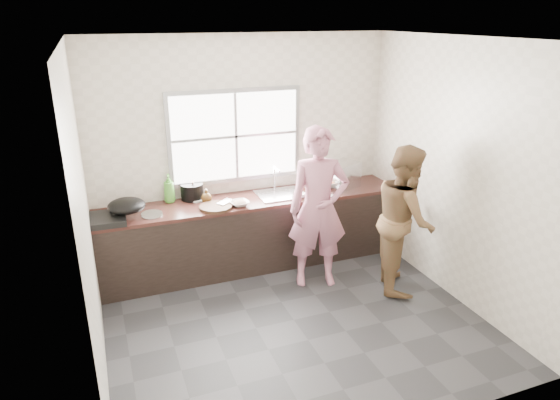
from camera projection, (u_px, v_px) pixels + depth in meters
name	position (u px, v px, depth m)	size (l,w,h in m)	color
floor	(294.00, 320.00, 5.02)	(3.60, 3.20, 0.01)	#2B2B2E
ceiling	(297.00, 38.00, 4.07)	(3.60, 3.20, 0.01)	silver
wall_back	(244.00, 151.00, 5.95)	(3.60, 0.01, 2.70)	beige
wall_left	(85.00, 221.00, 3.94)	(0.01, 3.20, 2.70)	beige
wall_right	(456.00, 173.00, 5.15)	(0.01, 3.20, 2.70)	beige
wall_front	(393.00, 274.00, 3.14)	(3.60, 0.01, 2.70)	beige
cabinet	(253.00, 233.00, 6.00)	(3.60, 0.62, 0.82)	black
countertop	(253.00, 200.00, 5.85)	(3.60, 0.64, 0.04)	#361B16
sink	(280.00, 194.00, 5.96)	(0.55, 0.45, 0.02)	silver
faucet	(275.00, 178.00, 6.09)	(0.02, 0.02, 0.30)	silver
window_frame	(235.00, 136.00, 5.83)	(1.60, 0.05, 1.10)	#9EA0A5
window_glazing	(236.00, 136.00, 5.81)	(1.50, 0.01, 1.00)	white
woman	(318.00, 213.00, 5.46)	(0.62, 0.40, 1.69)	#BC7088
person_side	(404.00, 218.00, 5.40)	(0.79, 0.62, 1.62)	brown
cutting_board	(216.00, 207.00, 5.53)	(0.36, 0.36, 0.04)	#301E12
cleaver	(225.00, 202.00, 5.63)	(0.20, 0.10, 0.01)	#B3B6BA
bowl_mince	(240.00, 203.00, 5.62)	(0.21, 0.21, 0.05)	silver
bowl_crabs	(315.00, 189.00, 6.07)	(0.19, 0.19, 0.06)	white
bowl_held	(299.00, 195.00, 5.87)	(0.21, 0.21, 0.07)	silver
black_pot	(192.00, 192.00, 5.79)	(0.26, 0.26, 0.19)	black
plate_food	(196.00, 199.00, 5.82)	(0.24, 0.24, 0.02)	white
bottle_green	(169.00, 188.00, 5.68)	(0.13, 0.13, 0.33)	green
bottle_brown_tall	(193.00, 191.00, 5.80)	(0.09, 0.09, 0.20)	#3D170F
bottle_brown_short	(207.00, 196.00, 5.70)	(0.12, 0.12, 0.15)	#4D3213
glass_jar	(190.00, 196.00, 5.76)	(0.08, 0.08, 0.11)	white
burner	(105.00, 219.00, 5.17)	(0.42, 0.42, 0.06)	black
wok	(126.00, 206.00, 5.25)	(0.39, 0.39, 0.15)	black
dish_rack	(341.00, 175.00, 6.16)	(0.42, 0.30, 0.32)	silver
pot_lid_left	(152.00, 215.00, 5.34)	(0.22, 0.22, 0.01)	#ACB0B3
pot_lid_right	(152.00, 214.00, 5.39)	(0.22, 0.22, 0.01)	#ADB0B4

